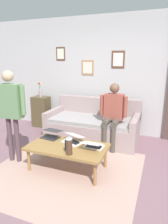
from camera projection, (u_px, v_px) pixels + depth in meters
ground_plane at (66, 175)px, 3.09m from camera, size 7.68×7.68×0.00m
area_rug at (65, 171)px, 3.18m from camera, size 2.30×2.12×0.01m
back_wall at (105, 76)px, 4.72m from camera, size 7.04×0.11×2.70m
couch at (93, 126)px, 4.42m from camera, size 1.96×0.94×0.88m
coffee_table at (67, 148)px, 3.18m from camera, size 1.25×0.69×0.40m
laptop_left at (51, 135)px, 3.51m from camera, size 0.34×0.33×0.13m
laptop_center at (73, 140)px, 3.30m from camera, size 0.41×0.38×0.14m
laptop_right at (93, 145)px, 3.08m from camera, size 0.31×0.35×0.14m
french_press at (69, 146)px, 2.86m from camera, size 0.11×0.09×0.27m
side_shelf at (41, 112)px, 5.26m from camera, size 0.42×0.32×0.79m
flower_vase at (40, 91)px, 5.12m from camera, size 0.08×0.09×0.39m
person_standing at (10, 105)px, 3.27m from camera, size 0.56×0.21×1.57m
person_seated at (113, 112)px, 3.94m from camera, size 0.55×0.51×1.28m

